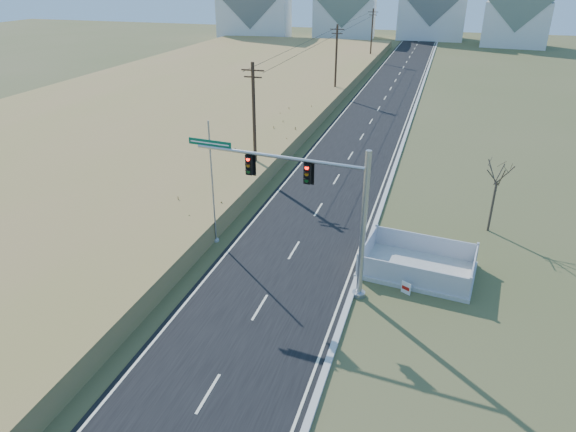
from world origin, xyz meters
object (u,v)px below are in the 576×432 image
at_px(traffic_signal_mast, 326,206).
at_px(flagpole, 213,196).
at_px(open_sign, 406,288).
at_px(bare_tree, 499,172).
at_px(fence_enclosure, 417,267).

xyz_separation_m(traffic_signal_mast, flagpole, (-7.55, 3.05, -1.72)).
relative_size(traffic_signal_mast, open_sign, 14.62).
bearing_deg(open_sign, bare_tree, 92.23).
distance_m(fence_enclosure, flagpole, 12.45).
bearing_deg(open_sign, flagpole, -162.74).
height_order(traffic_signal_mast, fence_enclosure, traffic_signal_mast).
bearing_deg(open_sign, traffic_signal_mast, -142.07).
bearing_deg(traffic_signal_mast, fence_enclosure, 39.38).
height_order(flagpole, bare_tree, flagpole).
relative_size(traffic_signal_mast, bare_tree, 1.97).
bearing_deg(bare_tree, traffic_signal_mast, -132.05).
xyz_separation_m(fence_enclosure, flagpole, (-12.14, -0.02, 2.76)).
bearing_deg(fence_enclosure, flagpole, -173.45).
relative_size(open_sign, flagpole, 0.09).
height_order(traffic_signal_mast, open_sign, traffic_signal_mast).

